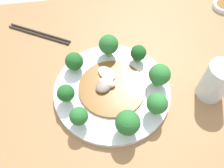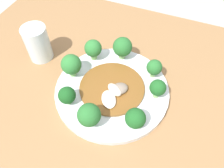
# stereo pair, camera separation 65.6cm
# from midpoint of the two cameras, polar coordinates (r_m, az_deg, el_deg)

# --- Properties ---
(table) EXTENTS (1.13, 0.86, 0.74)m
(table) POSITION_cam_midpoint_polar(r_m,az_deg,el_deg) (0.89, -5.17, -35.58)
(table) COLOR olive
(table) RESTS_ON ground_plane
(plate) EXTENTS (0.32, 0.32, 0.02)m
(plate) POSITION_cam_midpoint_polar(r_m,az_deg,el_deg) (0.51, -10.86, -31.97)
(plate) COLOR silver
(plate) RESTS_ON table
(broccoli_south) EXTENTS (0.06, 0.06, 0.07)m
(broccoli_south) POSITION_cam_midpoint_polar(r_m,az_deg,el_deg) (0.48, -22.84, -43.17)
(broccoli_south) COLOR #7AAD5B
(broccoli_south) RESTS_ON plate
(broccoli_east) EXTENTS (0.04, 0.04, 0.06)m
(broccoli_east) POSITION_cam_midpoint_polar(r_m,az_deg,el_deg) (0.46, 5.54, -35.03)
(broccoli_east) COLOR #89B76B
(broccoli_east) RESTS_ON plate
(broccoli_north) EXTENTS (0.06, 0.06, 0.07)m
(broccoli_north) POSITION_cam_midpoint_polar(r_m,az_deg,el_deg) (0.49, -6.29, -17.34)
(broccoli_north) COLOR #89B76B
(broccoli_north) RESTS_ON plate
(broccoli_southwest) EXTENTS (0.05, 0.05, 0.06)m
(broccoli_southwest) POSITION_cam_midpoint_polar(r_m,az_deg,el_deg) (0.51, -28.13, -34.17)
(broccoli_southwest) COLOR #70A356
(broccoli_southwest) RESTS_ON plate
(broccoli_west) EXTENTS (0.06, 0.06, 0.07)m
(broccoli_west) POSITION_cam_midpoint_polar(r_m,az_deg,el_deg) (0.51, -25.01, -23.48)
(broccoli_west) COLOR #70A356
(broccoli_west) RESTS_ON plate
(broccoli_northeast) EXTENTS (0.04, 0.04, 0.06)m
(broccoli_northeast) POSITION_cam_midpoint_polar(r_m,az_deg,el_deg) (0.47, 4.91, -26.26)
(broccoli_northeast) COLOR #89B76B
(broccoli_northeast) RESTS_ON plate
(broccoli_northwest) EXTENTS (0.05, 0.05, 0.07)m
(broccoli_northwest) POSITION_cam_midpoint_polar(r_m,az_deg,el_deg) (0.50, -16.75, -17.33)
(broccoli_northwest) COLOR #7AAD5B
(broccoli_northwest) RESTS_ON plate
(broccoli_southeast) EXTENTS (0.05, 0.05, 0.06)m
(broccoli_southeast) POSITION_cam_midpoint_polar(r_m,az_deg,el_deg) (0.47, -4.63, -45.60)
(broccoli_southeast) COLOR #7AAD5B
(broccoli_southeast) RESTS_ON plate
(stirfry_center) EXTENTS (0.18, 0.18, 0.02)m
(stirfry_center) POSITION_cam_midpoint_polar(r_m,az_deg,el_deg) (0.50, -10.99, -32.54)
(stirfry_center) COLOR brown
(stirfry_center) RESTS_ON plate
(drinking_glass) EXTENTS (0.07, 0.07, 0.11)m
(drinking_glass) POSITION_cam_midpoint_polar(r_m,az_deg,el_deg) (0.58, -32.97, -12.96)
(drinking_glass) COLOR silver
(drinking_glass) RESTS_ON table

